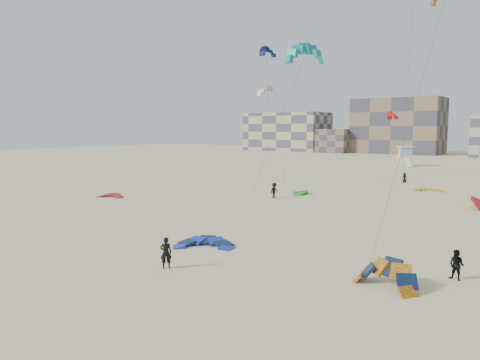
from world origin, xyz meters
The scene contains 18 objects.
ground centered at (0.00, 0.00, 0.00)m, with size 320.00×320.00×0.00m, color beige.
kite_ground_blue centered at (-0.37, 2.88, 0.00)m, with size 3.91×4.03×0.93m, color #202BDC, non-canonical shape.
kite_ground_orange centered at (12.79, 2.08, 0.00)m, with size 3.47×2.67×2.28m, color orange, non-canonical shape.
kite_ground_red centered at (-24.98, 14.02, 0.00)m, with size 2.97×3.11×0.71m, color red, non-canonical shape.
kite_ground_green centered at (-8.19, 30.07, 0.00)m, with size 3.12×3.25×0.83m, color #17A01F, non-canonical shape.
kite_ground_yellow centered at (4.15, 42.63, 0.00)m, with size 3.46×3.64×0.41m, color #D69605, non-canonical shape.
kitesurfer_main centered at (1.18, -2.35, 0.94)m, with size 0.69×0.45×1.88m, color black.
kitesurfer_b centered at (15.48, 5.53, 0.84)m, with size 0.82×0.64×1.69m, color black.
kitesurfer_c centered at (-8.81, 25.23, 0.91)m, with size 1.17×0.68×1.82m, color black.
kitesurfer_e centered at (-1.36, 50.48, 0.78)m, with size 0.76×0.50×1.56m, color black.
kite_fly_teal_a centered at (-1.74, 19.41, 15.22)m, with size 8.70×5.14×15.55m.
kite_fly_grey centered at (-17.40, 36.71, 13.47)m, with size 9.04×8.09×13.66m.
kite_fly_navy centered at (-23.15, 45.34, 20.81)m, with size 4.06×4.36×21.21m.
kite_fly_red centered at (-8.48, 64.74, 10.45)m, with size 8.01×6.66×10.77m.
lifeguard_tower_far centered at (-11.47, 82.87, 2.15)m, with size 4.22×6.51×4.33m.
condo_west_a centered at (-70.00, 130.00, 7.00)m, with size 30.00×15.00×14.00m, color tan.
condo_west_b centered at (-30.00, 134.00, 9.00)m, with size 28.00×14.00×18.00m, color #7A5F49.
condo_fill_left centered at (-50.00, 128.00, 4.00)m, with size 12.00×10.00×8.00m, color #7A5F49.
Camera 1 is at (20.80, -21.36, 8.25)m, focal length 35.00 mm.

